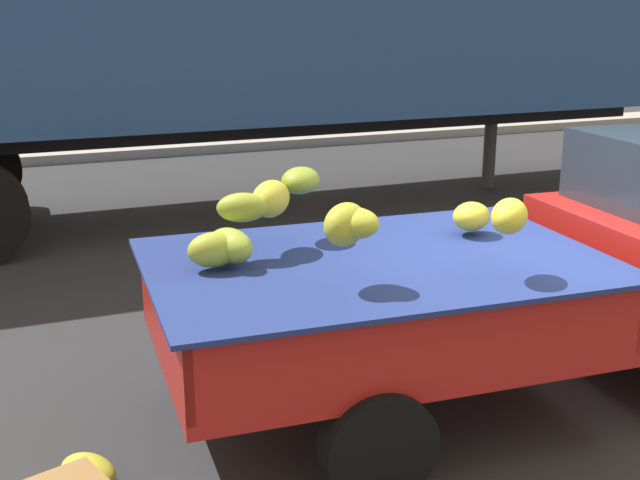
# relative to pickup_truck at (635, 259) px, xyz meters

# --- Properties ---
(ground) EXTENTS (220.00, 220.00, 0.00)m
(ground) POSITION_rel_pickup_truck_xyz_m (-0.64, -0.13, -0.88)
(ground) COLOR #28282B
(curb_strip) EXTENTS (80.00, 0.80, 0.16)m
(curb_strip) POSITION_rel_pickup_truck_xyz_m (-0.64, 10.20, -0.80)
(curb_strip) COLOR gray
(curb_strip) RESTS_ON ground
(pickup_truck) EXTENTS (5.02, 2.09, 1.70)m
(pickup_truck) POSITION_rel_pickup_truck_xyz_m (0.00, 0.00, 0.00)
(pickup_truck) COLOR #B21E19
(pickup_truck) RESTS_ON ground
(semi_trailer) EXTENTS (12.01, 2.71, 3.95)m
(semi_trailer) POSITION_rel_pickup_truck_xyz_m (-0.81, 5.69, 1.66)
(semi_trailer) COLOR navy
(semi_trailer) RESTS_ON ground
(fallen_banana_bunch_near_tailgate) EXTENTS (0.40, 0.46, 0.17)m
(fallen_banana_bunch_near_tailgate) POSITION_rel_pickup_truck_xyz_m (-3.76, -0.02, -0.79)
(fallen_banana_bunch_near_tailgate) COLOR #A9AC2D
(fallen_banana_bunch_near_tailgate) RESTS_ON ground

